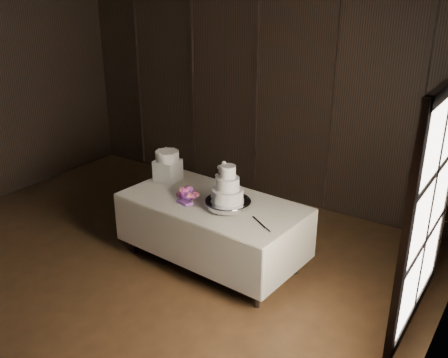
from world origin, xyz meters
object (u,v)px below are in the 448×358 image
display_table (213,229)px  bouquet (187,194)px  box_pedestal (168,170)px  cake_stand (228,205)px  small_cake (167,156)px  wedding_cake (225,187)px

display_table → bouquet: size_ratio=5.49×
display_table → box_pedestal: 0.93m
cake_stand → small_cake: 1.08m
box_pedestal → wedding_cake: bearing=-15.9°
cake_stand → small_cake: size_ratio=1.77×
wedding_cake → bouquet: (-0.47, -0.02, -0.18)m
bouquet → box_pedestal: 0.60m
cake_stand → display_table: bearing=165.1°
wedding_cake → box_pedestal: size_ratio=1.48×
small_cake → cake_stand: bearing=-14.6°
wedding_cake → bouquet: size_ratio=1.03×
display_table → small_cake: bearing=169.4°
cake_stand → wedding_cake: bearing=-150.3°
cake_stand → bouquet: bearing=-176.3°
wedding_cake → bouquet: wedding_cake is taller
display_table → box_pedestal: box_pedestal is taller
cake_stand → small_cake: small_cake is taller
bouquet → small_cake: small_cake is taller
box_pedestal → bouquet: bearing=-29.9°
box_pedestal → cake_stand: bearing=-14.6°
cake_stand → wedding_cake: 0.20m
small_cake → box_pedestal: bearing=0.0°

